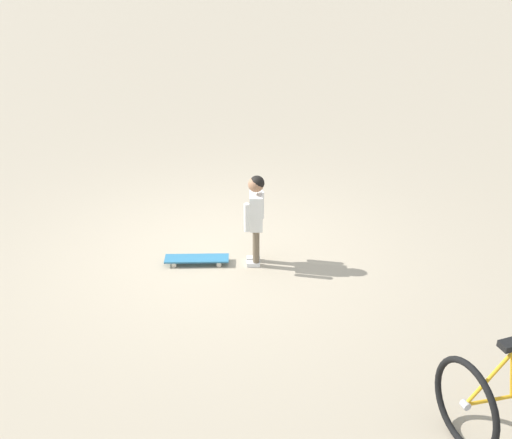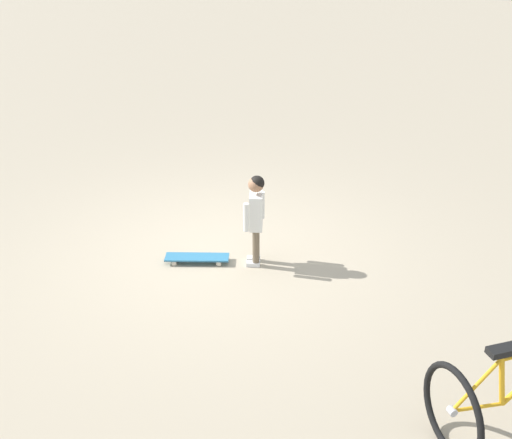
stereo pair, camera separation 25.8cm
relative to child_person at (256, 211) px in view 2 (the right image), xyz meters
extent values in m
plane|color=tan|center=(-0.46, 0.19, -0.66)|extent=(50.00, 50.00, 0.00)
cylinder|color=brown|center=(0.01, -0.05, -0.42)|extent=(0.08, 0.08, 0.42)
cube|color=white|center=(-0.02, -0.06, -0.63)|extent=(0.16, 0.10, 0.05)
cylinder|color=brown|center=(0.00, 0.05, -0.42)|extent=(0.08, 0.08, 0.42)
cube|color=white|center=(-0.03, 0.05, -0.63)|extent=(0.16, 0.10, 0.05)
cube|color=white|center=(0.00, 0.00, -0.01)|extent=(0.17, 0.25, 0.40)
cylinder|color=white|center=(-0.08, -0.17, -0.01)|extent=(0.06, 0.06, 0.32)
cylinder|color=white|center=(0.04, 0.16, -0.01)|extent=(0.06, 0.06, 0.32)
sphere|color=#9E7051|center=(0.00, 0.00, 0.31)|extent=(0.17, 0.17, 0.17)
sphere|color=black|center=(0.01, 0.00, 0.32)|extent=(0.16, 0.16, 0.16)
cube|color=teal|center=(-0.66, -0.08, -0.59)|extent=(0.73, 0.28, 0.02)
cube|color=#B7B7BC|center=(-0.91, -0.11, -0.61)|extent=(0.04, 0.11, 0.02)
cube|color=#B7B7BC|center=(-0.41, -0.04, -0.61)|extent=(0.04, 0.11, 0.02)
cylinder|color=beige|center=(-0.90, -0.18, -0.63)|extent=(0.06, 0.04, 0.06)
cylinder|color=beige|center=(-0.92, -0.03, -0.63)|extent=(0.06, 0.04, 0.06)
cylinder|color=beige|center=(-0.40, -0.12, -0.63)|extent=(0.06, 0.04, 0.06)
cylinder|color=beige|center=(-0.42, 0.03, -0.63)|extent=(0.06, 0.04, 0.06)
torus|color=black|center=(1.78, -2.45, -0.30)|extent=(0.35, 0.66, 0.71)
cylinder|color=#B7B7BC|center=(1.78, -2.45, -0.30)|extent=(0.08, 0.08, 0.06)
cylinder|color=gold|center=(2.12, -2.29, -0.12)|extent=(0.14, 0.10, 0.48)
cylinder|color=gold|center=(1.98, -2.36, -0.33)|extent=(0.40, 0.21, 0.08)
cylinder|color=gold|center=(1.93, -2.38, -0.11)|extent=(0.33, 0.18, 0.40)
cube|color=black|center=(2.08, -2.31, 0.16)|extent=(0.24, 0.19, 0.05)
camera|label=1|loc=(0.64, -6.01, 2.88)|focal=43.51mm
camera|label=2|loc=(0.89, -5.98, 2.88)|focal=43.51mm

